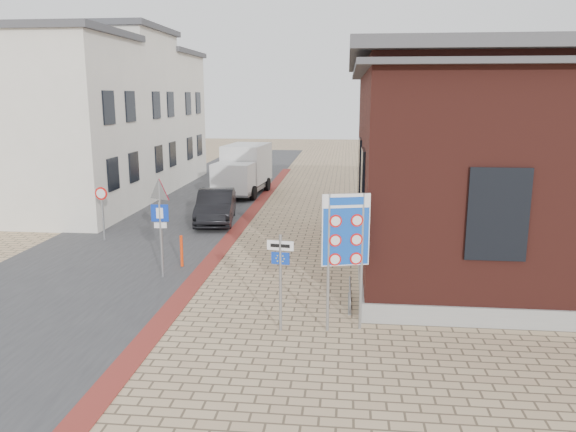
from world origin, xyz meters
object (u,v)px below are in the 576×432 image
at_px(sedan, 216,206).
at_px(parking_sign, 160,227).
at_px(essen_sign, 280,268).
at_px(border_sign, 346,232).
at_px(box_truck, 244,169).
at_px(bollard, 182,251).

bearing_deg(sedan, parking_sign, -97.13).
bearing_deg(essen_sign, parking_sign, 146.32).
xyz_separation_m(sedan, border_sign, (5.70, -11.08, 1.68)).
bearing_deg(box_truck, bollard, -82.29).
height_order(essen_sign, bollard, essen_sign).
xyz_separation_m(border_sign, parking_sign, (-5.58, 3.36, -0.80)).
height_order(box_truck, bollard, box_truck).
bearing_deg(bollard, border_sign, -40.30).
relative_size(sedan, border_sign, 1.32).
relative_size(parking_sign, bollard, 2.24).
bearing_deg(box_truck, border_sign, -66.74).
distance_m(box_truck, bollard, 13.86).
bearing_deg(box_truck, parking_sign, -83.49).
bearing_deg(parking_sign, essen_sign, -46.39).
relative_size(sedan, box_truck, 0.80).
distance_m(sedan, parking_sign, 7.77).
relative_size(sedan, bollard, 4.12).
distance_m(border_sign, parking_sign, 6.56).
relative_size(sedan, parking_sign, 1.84).
bearing_deg(border_sign, bollard, 125.49).
xyz_separation_m(parking_sign, bollard, (0.27, 1.14, -1.07)).
bearing_deg(sedan, essen_sign, -77.60).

